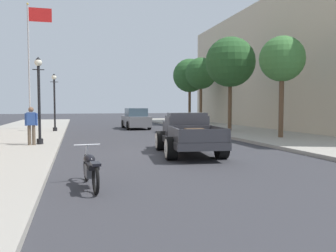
# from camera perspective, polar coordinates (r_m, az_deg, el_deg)

# --- Properties ---
(ground_plane) EXTENTS (140.00, 140.00, 0.00)m
(ground_plane) POSITION_cam_1_polar(r_m,az_deg,el_deg) (14.02, 1.00, -4.28)
(ground_plane) COLOR #333338
(sidewalk_right) EXTENTS (5.50, 64.00, 0.15)m
(sidewalk_right) POSITION_cam_1_polar(r_m,az_deg,el_deg) (17.43, 24.63, -2.84)
(sidewalk_right) COLOR #9E998E
(sidewalk_right) RESTS_ON ground
(building_right_storefront) EXTENTS (12.00, 28.00, 9.95)m
(building_right_storefront) POSITION_cam_1_polar(r_m,az_deg,el_deg) (31.77, 24.10, 8.69)
(building_right_storefront) COLOR beige
(building_right_storefront) RESTS_ON ground
(hotrod_truck_gunmetal) EXTENTS (2.51, 5.05, 1.58)m
(hotrod_truck_gunmetal) POSITION_cam_1_polar(r_m,az_deg,el_deg) (13.67, 3.13, -1.30)
(hotrod_truck_gunmetal) COLOR #333338
(hotrod_truck_gunmetal) RESTS_ON ground
(motorcycle_parked) EXTENTS (0.62, 2.12, 0.93)m
(motorcycle_parked) POSITION_cam_1_polar(r_m,az_deg,el_deg) (8.19, -12.52, -6.72)
(motorcycle_parked) COLOR black
(motorcycle_parked) RESTS_ON ground
(car_background_grey) EXTENTS (1.93, 4.33, 1.65)m
(car_background_grey) POSITION_cam_1_polar(r_m,az_deg,el_deg) (28.17, -5.27, 1.12)
(car_background_grey) COLOR slate
(car_background_grey) RESTS_ON ground
(pedestrian_sidewalk_left) EXTENTS (0.53, 0.22, 1.65)m
(pedestrian_sidewalk_left) POSITION_cam_1_polar(r_m,az_deg,el_deg) (16.25, -21.41, 0.38)
(pedestrian_sidewalk_left) COLOR brown
(pedestrian_sidewalk_left) RESTS_ON sidewalk_left
(street_lamp_near) EXTENTS (0.50, 0.32, 3.85)m
(street_lamp_near) POSITION_cam_1_polar(r_m,az_deg,el_deg) (16.47, -20.31, 4.97)
(street_lamp_near) COLOR black
(street_lamp_near) RESTS_ON sidewalk_left
(street_lamp_far) EXTENTS (0.50, 0.32, 3.85)m
(street_lamp_far) POSITION_cam_1_polar(r_m,az_deg,el_deg) (24.65, -18.03, 4.41)
(street_lamp_far) COLOR black
(street_lamp_far) RESTS_ON sidewalk_left
(flagpole) EXTENTS (1.74, 0.16, 9.16)m
(flagpole) POSITION_cam_1_polar(r_m,az_deg,el_deg) (27.98, -21.31, 11.16)
(flagpole) COLOR #B2B2B7
(flagpole) RESTS_ON sidewalk_left
(street_tree_nearest) EXTENTS (2.42, 2.42, 5.42)m
(street_tree_nearest) POSITION_cam_1_polar(r_m,az_deg,el_deg) (19.96, 18.11, 10.27)
(street_tree_nearest) COLOR brown
(street_tree_nearest) RESTS_ON sidewalk_right
(street_tree_second) EXTENTS (3.38, 3.38, 6.36)m
(street_tree_second) POSITION_cam_1_polar(r_m,az_deg,el_deg) (24.48, 10.13, 10.20)
(street_tree_second) COLOR brown
(street_tree_second) RESTS_ON sidewalk_right
(street_tree_third) EXTENTS (2.95, 2.95, 6.22)m
(street_tree_third) POSITION_cam_1_polar(r_m,az_deg,el_deg) (33.33, 5.39, 8.51)
(street_tree_third) COLOR brown
(street_tree_third) RESTS_ON sidewalk_right
(street_tree_farthest) EXTENTS (3.31, 3.31, 6.34)m
(street_tree_farthest) POSITION_cam_1_polar(r_m,az_deg,el_deg) (35.01, 3.56, 8.20)
(street_tree_farthest) COLOR brown
(street_tree_farthest) RESTS_ON sidewalk_right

